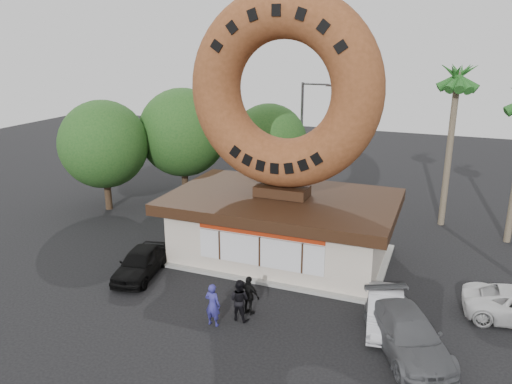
{
  "coord_description": "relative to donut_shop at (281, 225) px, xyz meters",
  "views": [
    {
      "loc": [
        7.44,
        -16.42,
        10.78
      ],
      "look_at": [
        -0.6,
        4.0,
        4.0
      ],
      "focal_mm": 35.0,
      "sensor_mm": 36.0,
      "label": 1
    }
  ],
  "objects": [
    {
      "name": "person_left",
      "position": [
        -0.43,
        -7.03,
        -0.89
      ],
      "size": [
        0.67,
        0.47,
        1.76
      ],
      "primitive_type": "imported",
      "rotation": [
        0.0,
        0.0,
        3.07
      ],
      "color": "navy",
      "rests_on": "ground"
    },
    {
      "name": "ground",
      "position": [
        0.0,
        -5.98,
        -1.77
      ],
      "size": [
        90.0,
        90.0,
        0.0
      ],
      "primitive_type": "plane",
      "color": "black",
      "rests_on": "ground"
    },
    {
      "name": "person_right",
      "position": [
        0.58,
        -5.75,
        -0.93
      ],
      "size": [
        1.05,
        0.63,
        1.67
      ],
      "primitive_type": "imported",
      "rotation": [
        0.0,
        0.0,
        2.9
      ],
      "color": "black",
      "rests_on": "ground"
    },
    {
      "name": "car_silver",
      "position": [
        5.83,
        -4.57,
        -1.13
      ],
      "size": [
        1.9,
        4.03,
        1.28
      ],
      "primitive_type": "imported",
      "rotation": [
        0.0,
        0.0,
        0.15
      ],
      "color": "#B9B9BF",
      "rests_on": "ground"
    },
    {
      "name": "palm_near",
      "position": [
        7.5,
        8.02,
        6.65
      ],
      "size": [
        2.6,
        2.6,
        9.75
      ],
      "color": "#726651",
      "rests_on": "ground"
    },
    {
      "name": "car_grey",
      "position": [
        6.8,
        -6.05,
        -1.04
      ],
      "size": [
        4.1,
        5.39,
        1.45
      ],
      "primitive_type": "imported",
      "rotation": [
        0.0,
        0.0,
        0.47
      ],
      "color": "#5D5E62",
      "rests_on": "ground"
    },
    {
      "name": "tree_far",
      "position": [
        -13.0,
        3.02,
        2.56
      ],
      "size": [
        5.6,
        5.6,
        7.14
      ],
      "color": "#473321",
      "rests_on": "ground"
    },
    {
      "name": "street_lamp",
      "position": [
        -1.86,
        10.02,
        2.72
      ],
      "size": [
        2.11,
        0.2,
        8.0
      ],
      "color": "#59595E",
      "rests_on": "ground"
    },
    {
      "name": "giant_donut",
      "position": [
        0.0,
        0.02,
        6.69
      ],
      "size": [
        9.32,
        2.37,
        9.32
      ],
      "primitive_type": "torus",
      "rotation": [
        1.57,
        0.0,
        0.0
      ],
      "color": "brown",
      "rests_on": "donut_shop"
    },
    {
      "name": "tree_mid",
      "position": [
        -4.0,
        9.02,
        2.25
      ],
      "size": [
        5.2,
        5.2,
        6.63
      ],
      "color": "#473321",
      "rests_on": "ground"
    },
    {
      "name": "tree_west",
      "position": [
        -9.5,
        7.02,
        2.87
      ],
      "size": [
        6.0,
        6.0,
        7.65
      ],
      "color": "#473321",
      "rests_on": "ground"
    },
    {
      "name": "car_black",
      "position": [
        -5.49,
        -4.47,
        -1.09
      ],
      "size": [
        2.31,
        4.2,
        1.35
      ],
      "primitive_type": "imported",
      "rotation": [
        0.0,
        0.0,
        0.19
      ],
      "color": "black",
      "rests_on": "ground"
    },
    {
      "name": "person_center",
      "position": [
        0.37,
        -6.27,
        -0.9
      ],
      "size": [
        0.89,
        0.72,
        1.73
      ],
      "primitive_type": "imported",
      "rotation": [
        0.0,
        0.0,
        3.06
      ],
      "color": "black",
      "rests_on": "ground"
    },
    {
      "name": "donut_shop",
      "position": [
        0.0,
        0.0,
        0.0
      ],
      "size": [
        11.2,
        7.2,
        3.8
      ],
      "color": "beige",
      "rests_on": "ground"
    }
  ]
}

